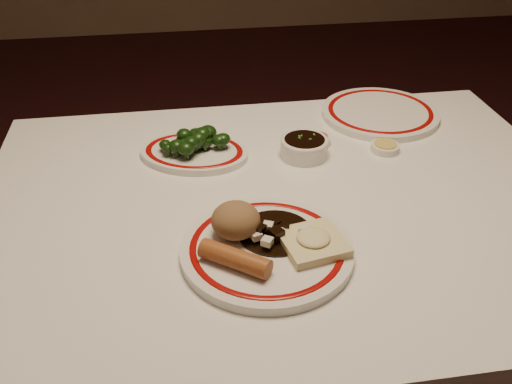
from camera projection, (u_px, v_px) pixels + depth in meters
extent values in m
cube|color=white|center=(288.00, 208.00, 1.12)|extent=(1.20, 0.90, 0.04)
cylinder|color=black|center=(65.00, 256.00, 1.58)|extent=(0.06, 0.06, 0.71)
cylinder|color=black|center=(433.00, 221.00, 1.72)|extent=(0.06, 0.06, 0.71)
cylinder|color=white|center=(267.00, 250.00, 0.97)|extent=(0.39, 0.39, 0.02)
torus|color=maroon|center=(267.00, 246.00, 0.96)|extent=(0.33, 0.33, 0.00)
ellipsoid|color=#86603F|center=(236.00, 220.00, 0.97)|extent=(0.08, 0.08, 0.06)
cylinder|color=#9B5426|center=(235.00, 258.00, 0.91)|extent=(0.12, 0.10, 0.03)
cube|color=beige|center=(313.00, 243.00, 0.96)|extent=(0.12, 0.12, 0.02)
ellipsoid|color=beige|center=(313.00, 238.00, 0.95)|extent=(0.06, 0.06, 0.02)
cylinder|color=black|center=(275.00, 233.00, 0.99)|extent=(0.13, 0.13, 0.00)
cube|color=black|center=(269.00, 231.00, 0.99)|extent=(0.02, 0.02, 0.01)
cube|color=black|center=(259.00, 231.00, 0.97)|extent=(0.03, 0.03, 0.02)
cube|color=black|center=(285.00, 227.00, 0.99)|extent=(0.02, 0.02, 0.02)
cube|color=black|center=(257.00, 224.00, 0.99)|extent=(0.03, 0.03, 0.02)
cube|color=black|center=(265.00, 227.00, 0.99)|extent=(0.03, 0.03, 0.02)
cube|color=black|center=(266.00, 233.00, 0.98)|extent=(0.02, 0.02, 0.02)
cube|color=black|center=(269.00, 224.00, 1.00)|extent=(0.02, 0.02, 0.02)
cube|color=black|center=(276.00, 224.00, 0.99)|extent=(0.02, 0.02, 0.02)
cube|color=black|center=(276.00, 235.00, 0.96)|extent=(0.03, 0.03, 0.02)
cube|color=black|center=(281.00, 226.00, 0.99)|extent=(0.02, 0.02, 0.02)
cube|color=black|center=(273.00, 225.00, 1.00)|extent=(0.02, 0.02, 0.02)
cube|color=beige|center=(268.00, 226.00, 0.97)|extent=(0.02, 0.02, 0.01)
cube|color=beige|center=(267.00, 242.00, 0.95)|extent=(0.02, 0.02, 0.01)
cube|color=beige|center=(304.00, 229.00, 0.97)|extent=(0.02, 0.02, 0.01)
cube|color=beige|center=(256.00, 236.00, 0.96)|extent=(0.02, 0.02, 0.01)
cube|color=beige|center=(277.00, 232.00, 0.97)|extent=(0.02, 0.02, 0.01)
torus|color=maroon|center=(194.00, 150.00, 1.25)|extent=(0.26, 0.26, 0.00)
cylinder|color=#23471C|center=(194.00, 147.00, 1.25)|extent=(0.01, 0.01, 0.01)
ellipsoid|color=black|center=(193.00, 140.00, 1.24)|extent=(0.03, 0.03, 0.03)
cylinder|color=#23471C|center=(196.00, 141.00, 1.27)|extent=(0.01, 0.01, 0.01)
ellipsoid|color=black|center=(196.00, 134.00, 1.26)|extent=(0.03, 0.03, 0.03)
cylinder|color=#23471C|center=(205.00, 147.00, 1.25)|extent=(0.01, 0.01, 0.01)
ellipsoid|color=black|center=(204.00, 141.00, 1.24)|extent=(0.04, 0.04, 0.03)
cylinder|color=#23471C|center=(186.00, 152.00, 1.23)|extent=(0.01, 0.01, 0.01)
ellipsoid|color=black|center=(185.00, 145.00, 1.22)|extent=(0.04, 0.04, 0.03)
cylinder|color=#23471C|center=(192.00, 142.00, 1.27)|extent=(0.01, 0.01, 0.01)
ellipsoid|color=black|center=(192.00, 137.00, 1.26)|extent=(0.03, 0.03, 0.02)
cylinder|color=#23471C|center=(194.00, 147.00, 1.24)|extent=(0.01, 0.01, 0.01)
ellipsoid|color=black|center=(193.00, 141.00, 1.24)|extent=(0.03, 0.03, 0.02)
cylinder|color=#23471C|center=(205.00, 147.00, 1.24)|extent=(0.01, 0.01, 0.01)
ellipsoid|color=black|center=(204.00, 141.00, 1.24)|extent=(0.03, 0.03, 0.02)
cylinder|color=#23471C|center=(190.00, 148.00, 1.25)|extent=(0.01, 0.01, 0.01)
ellipsoid|color=black|center=(190.00, 143.00, 1.24)|extent=(0.03, 0.03, 0.02)
cylinder|color=#23471C|center=(177.00, 153.00, 1.22)|extent=(0.01, 0.01, 0.01)
ellipsoid|color=black|center=(177.00, 146.00, 1.21)|extent=(0.03, 0.03, 0.03)
cylinder|color=#23471C|center=(208.00, 140.00, 1.28)|extent=(0.01, 0.01, 0.01)
ellipsoid|color=black|center=(208.00, 132.00, 1.27)|extent=(0.04, 0.04, 0.03)
cylinder|color=#23471C|center=(193.00, 148.00, 1.25)|extent=(0.01, 0.01, 0.01)
ellipsoid|color=black|center=(193.00, 142.00, 1.24)|extent=(0.03, 0.03, 0.02)
cylinder|color=#23471C|center=(194.00, 149.00, 1.24)|extent=(0.01, 0.01, 0.01)
ellipsoid|color=black|center=(194.00, 142.00, 1.23)|extent=(0.04, 0.04, 0.03)
cylinder|color=#23471C|center=(185.00, 148.00, 1.24)|extent=(0.01, 0.01, 0.01)
ellipsoid|color=black|center=(184.00, 141.00, 1.23)|extent=(0.04, 0.04, 0.03)
cylinder|color=#23471C|center=(194.00, 148.00, 1.24)|extent=(0.01, 0.01, 0.01)
ellipsoid|color=black|center=(194.00, 141.00, 1.24)|extent=(0.03, 0.03, 0.02)
cylinder|color=#23471C|center=(187.00, 156.00, 1.21)|extent=(0.01, 0.01, 0.01)
ellipsoid|color=black|center=(186.00, 148.00, 1.20)|extent=(0.04, 0.04, 0.03)
cylinder|color=#23471C|center=(169.00, 154.00, 1.22)|extent=(0.01, 0.01, 0.01)
ellipsoid|color=black|center=(168.00, 148.00, 1.22)|extent=(0.03, 0.03, 0.02)
cylinder|color=#23471C|center=(186.00, 155.00, 1.22)|extent=(0.01, 0.01, 0.01)
ellipsoid|color=black|center=(185.00, 148.00, 1.21)|extent=(0.04, 0.04, 0.03)
cylinder|color=#23471C|center=(166.00, 150.00, 1.24)|extent=(0.01, 0.01, 0.01)
ellipsoid|color=black|center=(165.00, 145.00, 1.23)|extent=(0.03, 0.03, 0.02)
cylinder|color=#23471C|center=(195.00, 150.00, 1.24)|extent=(0.01, 0.01, 0.01)
ellipsoid|color=black|center=(195.00, 144.00, 1.23)|extent=(0.03, 0.03, 0.03)
cylinder|color=#23471C|center=(220.00, 147.00, 1.25)|extent=(0.01, 0.01, 0.01)
ellipsoid|color=black|center=(219.00, 140.00, 1.24)|extent=(0.03, 0.03, 0.03)
cylinder|color=#23471C|center=(184.00, 148.00, 1.24)|extent=(0.01, 0.01, 0.01)
ellipsoid|color=black|center=(184.00, 142.00, 1.24)|extent=(0.03, 0.03, 0.02)
cylinder|color=#23471C|center=(223.00, 146.00, 1.25)|extent=(0.01, 0.01, 0.01)
ellipsoid|color=black|center=(223.00, 139.00, 1.24)|extent=(0.03, 0.03, 0.03)
ellipsoid|color=black|center=(202.00, 134.00, 1.23)|extent=(0.04, 0.04, 0.03)
ellipsoid|color=black|center=(184.00, 135.00, 1.23)|extent=(0.03, 0.03, 0.03)
ellipsoid|color=black|center=(191.00, 142.00, 1.20)|extent=(0.03, 0.03, 0.02)
ellipsoid|color=black|center=(198.00, 138.00, 1.23)|extent=(0.04, 0.04, 0.03)
cylinder|color=white|center=(304.00, 148.00, 1.25)|extent=(0.10, 0.10, 0.04)
cylinder|color=black|center=(305.00, 140.00, 1.24)|extent=(0.09, 0.09, 0.00)
cylinder|color=white|center=(317.00, 140.00, 1.30)|extent=(0.06, 0.06, 0.02)
cylinder|color=#BD0D0B|center=(317.00, 137.00, 1.30)|extent=(0.05, 0.05, 0.00)
cylinder|color=white|center=(385.00, 148.00, 1.27)|extent=(0.06, 0.06, 0.02)
cylinder|color=#CAB753|center=(386.00, 144.00, 1.27)|extent=(0.05, 0.05, 0.00)
cylinder|color=white|center=(380.00, 113.00, 1.42)|extent=(0.32, 0.32, 0.02)
torus|color=maroon|center=(380.00, 110.00, 1.42)|extent=(0.27, 0.27, 0.00)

